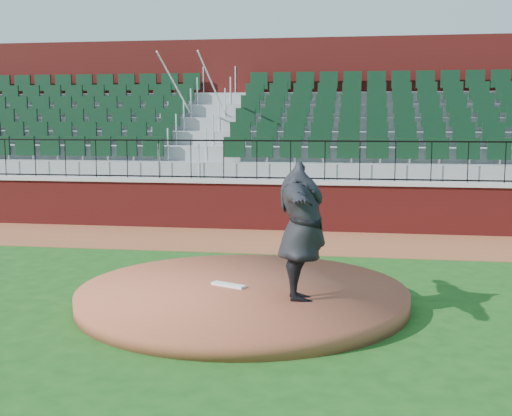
# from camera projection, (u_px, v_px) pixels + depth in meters

# --- Properties ---
(ground) EXTENTS (90.00, 90.00, 0.00)m
(ground) POSITION_uv_depth(u_px,v_px,m) (241.00, 303.00, 10.30)
(ground) COLOR #174714
(ground) RESTS_ON ground
(warning_track) EXTENTS (34.00, 3.20, 0.01)m
(warning_track) POSITION_uv_depth(u_px,v_px,m) (283.00, 241.00, 15.58)
(warning_track) COLOR brown
(warning_track) RESTS_ON ground
(field_wall) EXTENTS (34.00, 0.35, 1.20)m
(field_wall) POSITION_uv_depth(u_px,v_px,m) (290.00, 207.00, 17.07)
(field_wall) COLOR maroon
(field_wall) RESTS_ON ground
(wall_cap) EXTENTS (34.00, 0.45, 0.10)m
(wall_cap) POSITION_uv_depth(u_px,v_px,m) (290.00, 182.00, 16.98)
(wall_cap) COLOR #B7B7B7
(wall_cap) RESTS_ON field_wall
(wall_railing) EXTENTS (34.00, 0.05, 1.00)m
(wall_railing) POSITION_uv_depth(u_px,v_px,m) (291.00, 160.00, 16.91)
(wall_railing) COLOR black
(wall_railing) RESTS_ON wall_cap
(seating_stands) EXTENTS (34.00, 5.10, 4.60)m
(seating_stands) POSITION_uv_depth(u_px,v_px,m) (301.00, 138.00, 19.51)
(seating_stands) COLOR gray
(seating_stands) RESTS_ON ground
(concourse_wall) EXTENTS (34.00, 0.50, 5.50)m
(concourse_wall) POSITION_uv_depth(u_px,v_px,m) (309.00, 122.00, 22.19)
(concourse_wall) COLOR maroon
(concourse_wall) RESTS_ON ground
(pitchers_mound) EXTENTS (5.10, 5.10, 0.25)m
(pitchers_mound) POSITION_uv_depth(u_px,v_px,m) (243.00, 296.00, 10.28)
(pitchers_mound) COLOR brown
(pitchers_mound) RESTS_ON ground
(pitching_rubber) EXTENTS (0.59, 0.37, 0.04)m
(pitching_rubber) POSITION_uv_depth(u_px,v_px,m) (229.00, 285.00, 10.36)
(pitching_rubber) COLOR white
(pitching_rubber) RESTS_ON pitchers_mound
(pitcher) EXTENTS (1.07, 2.54, 2.01)m
(pitcher) POSITION_uv_depth(u_px,v_px,m) (302.00, 231.00, 9.46)
(pitcher) COLOR black
(pitcher) RESTS_ON pitchers_mound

